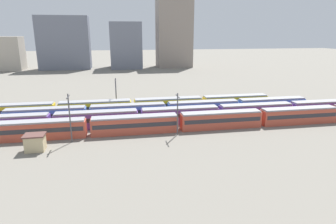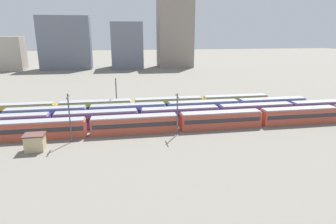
{
  "view_description": "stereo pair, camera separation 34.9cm",
  "coord_description": "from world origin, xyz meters",
  "px_view_note": "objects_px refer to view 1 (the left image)",
  "views": [
    {
      "loc": [
        11.62,
        -57.61,
        20.35
      ],
      "look_at": [
        23.59,
        7.8,
        2.04
      ],
      "focal_mm": 30.76,
      "sensor_mm": 36.0,
      "label": 1
    },
    {
      "loc": [
        11.96,
        -57.67,
        20.35
      ],
      "look_at": [
        23.59,
        7.8,
        2.04
      ],
      "focal_mm": 30.76,
      "sensor_mm": 36.0,
      "label": 2
    }
  ],
  "objects_px": {
    "train_track_2": "(167,110)",
    "catenary_pole_1": "(116,93)",
    "train_track_1": "(180,115)",
    "catenary_pole_0": "(178,112)",
    "catenary_pole_2": "(70,116)",
    "train_track_3": "(133,106)",
    "catenary_pole_3": "(116,93)",
    "signal_hut": "(35,142)",
    "train_track_0": "(221,120)"
  },
  "relations": [
    {
      "from": "train_track_1",
      "to": "catenary_pole_2",
      "type": "distance_m",
      "value": 24.9
    },
    {
      "from": "catenary_pole_3",
      "to": "signal_hut",
      "type": "bearing_deg",
      "value": -120.56
    },
    {
      "from": "train_track_0",
      "to": "catenary_pole_2",
      "type": "relative_size",
      "value": 9.82
    },
    {
      "from": "catenary_pole_2",
      "to": "signal_hut",
      "type": "xyz_separation_m",
      "value": [
        -5.8,
        -3.11,
        -3.76
      ]
    },
    {
      "from": "train_track_0",
      "to": "catenary_pole_3",
      "type": "distance_m",
      "value": 29.24
    },
    {
      "from": "train_track_1",
      "to": "catenary_pole_0",
      "type": "relative_size",
      "value": 10.64
    },
    {
      "from": "catenary_pole_1",
      "to": "catenary_pole_3",
      "type": "bearing_deg",
      "value": -113.93
    },
    {
      "from": "train_track_0",
      "to": "catenary_pole_0",
      "type": "bearing_deg",
      "value": -165.09
    },
    {
      "from": "catenary_pole_0",
      "to": "train_track_0",
      "type": "bearing_deg",
      "value": 14.91
    },
    {
      "from": "train_track_3",
      "to": "catenary_pole_0",
      "type": "height_order",
      "value": "catenary_pole_0"
    },
    {
      "from": "catenary_pole_0",
      "to": "catenary_pole_1",
      "type": "distance_m",
      "value": 24.48
    },
    {
      "from": "train_track_1",
      "to": "catenary_pole_0",
      "type": "bearing_deg",
      "value": -106.45
    },
    {
      "from": "train_track_0",
      "to": "catenary_pole_1",
      "type": "xyz_separation_m",
      "value": [
        -22.48,
        18.52,
        3.09
      ]
    },
    {
      "from": "train_track_2",
      "to": "catenary_pole_1",
      "type": "bearing_deg",
      "value": 146.26
    },
    {
      "from": "train_track_0",
      "to": "train_track_2",
      "type": "xyz_separation_m",
      "value": [
        -10.33,
        10.4,
        0.0
      ]
    },
    {
      "from": "train_track_0",
      "to": "catenary_pole_0",
      "type": "distance_m",
      "value": 11.19
    },
    {
      "from": "catenary_pole_3",
      "to": "train_track_0",
      "type": "bearing_deg",
      "value": -39.18
    },
    {
      "from": "catenary_pole_2",
      "to": "catenary_pole_3",
      "type": "relative_size",
      "value": 1.09
    },
    {
      "from": "catenary_pole_2",
      "to": "catenary_pole_3",
      "type": "xyz_separation_m",
      "value": [
        8.73,
        21.49,
        -0.43
      ]
    },
    {
      "from": "catenary_pole_1",
      "to": "signal_hut",
      "type": "relative_size",
      "value": 2.48
    },
    {
      "from": "catenary_pole_1",
      "to": "signal_hut",
      "type": "distance_m",
      "value": 28.94
    },
    {
      "from": "catenary_pole_0",
      "to": "signal_hut",
      "type": "distance_m",
      "value": 27.1
    },
    {
      "from": "signal_hut",
      "to": "catenary_pole_3",
      "type": "bearing_deg",
      "value": 59.44
    },
    {
      "from": "train_track_2",
      "to": "train_track_3",
      "type": "xyz_separation_m",
      "value": [
        -8.06,
        5.2,
        0.0
      ]
    },
    {
      "from": "catenary_pole_0",
      "to": "catenary_pole_1",
      "type": "bearing_deg",
      "value": 119.54
    },
    {
      "from": "train_track_2",
      "to": "catenary_pole_0",
      "type": "bearing_deg",
      "value": -90.37
    },
    {
      "from": "train_track_2",
      "to": "catenary_pole_3",
      "type": "xyz_separation_m",
      "value": [
        -12.22,
        7.98,
        2.98
      ]
    },
    {
      "from": "train_track_3",
      "to": "catenary_pole_2",
      "type": "xyz_separation_m",
      "value": [
        -12.89,
        -18.72,
        3.41
      ]
    },
    {
      "from": "catenary_pole_2",
      "to": "catenary_pole_1",
      "type": "bearing_deg",
      "value": 67.88
    },
    {
      "from": "catenary_pole_0",
      "to": "catenary_pole_2",
      "type": "height_order",
      "value": "catenary_pole_2"
    },
    {
      "from": "catenary_pole_0",
      "to": "signal_hut",
      "type": "bearing_deg",
      "value": -172.61
    },
    {
      "from": "catenary_pole_1",
      "to": "train_track_0",
      "type": "bearing_deg",
      "value": -39.48
    },
    {
      "from": "catenary_pole_0",
      "to": "catenary_pole_3",
      "type": "distance_m",
      "value": 24.38
    },
    {
      "from": "train_track_2",
      "to": "catenary_pole_1",
      "type": "xyz_separation_m",
      "value": [
        -12.16,
        8.12,
        3.09
      ]
    },
    {
      "from": "train_track_0",
      "to": "train_track_2",
      "type": "relative_size",
      "value": 1.25
    },
    {
      "from": "train_track_1",
      "to": "catenary_pole_0",
      "type": "distance_m",
      "value": 8.85
    },
    {
      "from": "signal_hut",
      "to": "train_track_1",
      "type": "bearing_deg",
      "value": 21.5
    },
    {
      "from": "train_track_1",
      "to": "catenary_pole_0",
      "type": "xyz_separation_m",
      "value": [
        -2.35,
        -7.97,
        3.02
      ]
    },
    {
      "from": "train_track_3",
      "to": "catenary_pole_3",
      "type": "height_order",
      "value": "catenary_pole_3"
    },
    {
      "from": "train_track_1",
      "to": "catenary_pole_3",
      "type": "relative_size",
      "value": 10.74
    },
    {
      "from": "train_track_2",
      "to": "train_track_3",
      "type": "height_order",
      "value": "same"
    },
    {
      "from": "train_track_2",
      "to": "catenary_pole_2",
      "type": "distance_m",
      "value": 25.17
    },
    {
      "from": "catenary_pole_3",
      "to": "train_track_1",
      "type": "bearing_deg",
      "value": -42.29
    },
    {
      "from": "train_track_3",
      "to": "catenary_pole_3",
      "type": "xyz_separation_m",
      "value": [
        -4.16,
        2.78,
        2.98
      ]
    },
    {
      "from": "signal_hut",
      "to": "catenary_pole_2",
      "type": "bearing_deg",
      "value": 28.23
    },
    {
      "from": "train_track_2",
      "to": "catenary_pole_0",
      "type": "relative_size",
      "value": 8.49
    },
    {
      "from": "train_track_2",
      "to": "train_track_1",
      "type": "bearing_deg",
      "value": -66.44
    },
    {
      "from": "catenary_pole_2",
      "to": "signal_hut",
      "type": "height_order",
      "value": "catenary_pole_2"
    },
    {
      "from": "train_track_1",
      "to": "train_track_2",
      "type": "height_order",
      "value": "same"
    },
    {
      "from": "train_track_3",
      "to": "catenary_pole_0",
      "type": "xyz_separation_m",
      "value": [
        7.98,
        -18.37,
        3.02
      ]
    }
  ]
}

